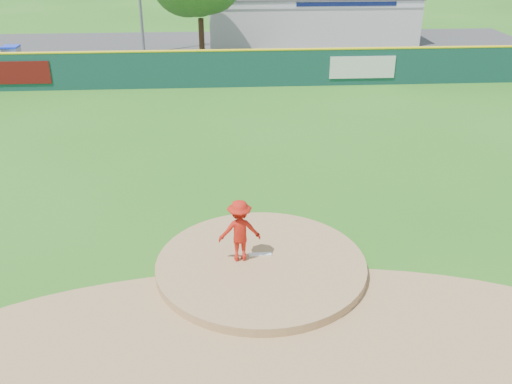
{
  "coord_description": "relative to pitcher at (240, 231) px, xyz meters",
  "views": [
    {
      "loc": [
        -0.97,
        -12.61,
        8.35
      ],
      "look_at": [
        0.0,
        2.0,
        1.3
      ],
      "focal_mm": 40.0,
      "sensor_mm": 36.0,
      "label": 1
    }
  ],
  "objects": [
    {
      "name": "fence_banners",
      "position": [
        -1.84,
        17.77,
        -0.1
      ],
      "size": [
        22.15,
        0.04,
        1.2
      ],
      "color": "#5E0F0D",
      "rests_on": "ground"
    },
    {
      "name": "outfield_fence",
      "position": [
        0.54,
        17.85,
        -0.01
      ],
      "size": [
        40.0,
        0.14,
        2.07
      ],
      "color": "#123C37",
      "rests_on": "ground"
    },
    {
      "name": "ground",
      "position": [
        0.54,
        -0.15,
        -1.1
      ],
      "size": [
        120.0,
        120.0,
        0.0
      ],
      "primitive_type": "plane",
      "color": "#286B19",
      "rests_on": "ground"
    },
    {
      "name": "pitcher",
      "position": [
        0.0,
        0.0,
        0.0
      ],
      "size": [
        1.14,
        0.71,
        1.7
      ],
      "primitive_type": "imported",
      "rotation": [
        0.0,
        0.0,
        3.22
      ],
      "color": "red",
      "rests_on": "pitchers_mound"
    },
    {
      "name": "infield_dirt_arc",
      "position": [
        0.54,
        -3.15,
        -1.09
      ],
      "size": [
        15.4,
        15.4,
        0.01
      ],
      "primitive_type": "cylinder",
      "color": "#9E774C",
      "rests_on": "ground"
    },
    {
      "name": "pitchers_mound",
      "position": [
        0.54,
        -0.15,
        -1.1
      ],
      "size": [
        5.5,
        5.5,
        0.5
      ],
      "primitive_type": "cylinder",
      "color": "#9E774C",
      "rests_on": "ground"
    },
    {
      "name": "pool_building_grp",
      "position": [
        6.54,
        31.84,
        0.57
      ],
      "size": [
        15.2,
        8.2,
        3.31
      ],
      "color": "silver",
      "rests_on": "ground"
    },
    {
      "name": "pitching_rubber",
      "position": [
        0.54,
        0.15,
        -0.83
      ],
      "size": [
        0.6,
        0.15,
        0.04
      ],
      "primitive_type": "cube",
      "color": "white",
      "rests_on": "pitchers_mound"
    },
    {
      "name": "van",
      "position": [
        6.26,
        21.68,
        -0.47
      ],
      "size": [
        4.78,
        3.17,
        1.22
      ],
      "primitive_type": "imported",
      "rotation": [
        0.0,
        0.0,
        1.85
      ],
      "color": "white",
      "rests_on": "parking_lot"
    },
    {
      "name": "playground_slide",
      "position": [
        -12.83,
        22.55,
        -0.36
      ],
      "size": [
        0.94,
        2.65,
        1.46
      ],
      "color": "#1A37E4",
      "rests_on": "ground"
    },
    {
      "name": "parking_lot",
      "position": [
        0.54,
        26.85,
        -1.09
      ],
      "size": [
        44.0,
        16.0,
        0.02
      ],
      "primitive_type": "cube",
      "color": "#38383A",
      "rests_on": "ground"
    }
  ]
}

